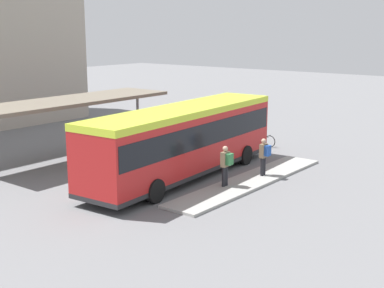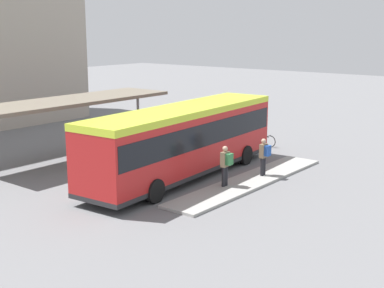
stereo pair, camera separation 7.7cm
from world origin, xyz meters
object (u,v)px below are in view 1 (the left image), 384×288
(pedestrian_waiting, at_px, (264,154))
(potted_planter_near_shelter, at_px, (163,143))
(bicycle_black, at_px, (263,140))
(bicycle_white, at_px, (253,139))
(city_bus, at_px, (184,137))
(pedestrian_companion, at_px, (226,163))

(pedestrian_waiting, distance_m, potted_planter_near_shelter, 7.01)
(bicycle_black, xyz_separation_m, bicycle_white, (-0.02, 0.68, -0.02))
(bicycle_white, distance_m, potted_planter_near_shelter, 5.84)
(city_bus, height_order, bicycle_black, city_bus)
(city_bus, height_order, bicycle_white, city_bus)
(city_bus, distance_m, potted_planter_near_shelter, 5.09)
(pedestrian_companion, bearing_deg, city_bus, -9.91)
(pedestrian_waiting, height_order, pedestrian_companion, pedestrian_companion)
(bicycle_white, bearing_deg, pedestrian_waiting, 124.49)
(city_bus, xyz_separation_m, pedestrian_companion, (-0.32, -2.62, -0.79))
(pedestrian_waiting, distance_m, pedestrian_companion, 2.57)
(pedestrian_waiting, distance_m, bicycle_white, 7.37)
(pedestrian_waiting, relative_size, bicycle_black, 1.05)
(potted_planter_near_shelter, bearing_deg, pedestrian_waiting, -95.99)
(pedestrian_waiting, distance_m, bicycle_black, 7.01)
(pedestrian_waiting, height_order, potted_planter_near_shelter, pedestrian_waiting)
(pedestrian_waiting, xyz_separation_m, potted_planter_near_shelter, (0.73, 6.95, -0.52))
(city_bus, distance_m, pedestrian_waiting, 3.84)
(bicycle_white, bearing_deg, potted_planter_near_shelter, 61.51)
(bicycle_white, bearing_deg, bicycle_black, -179.48)
(pedestrian_companion, height_order, bicycle_black, pedestrian_companion)
(pedestrian_companion, xyz_separation_m, bicycle_white, (8.47, 3.89, -0.81))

